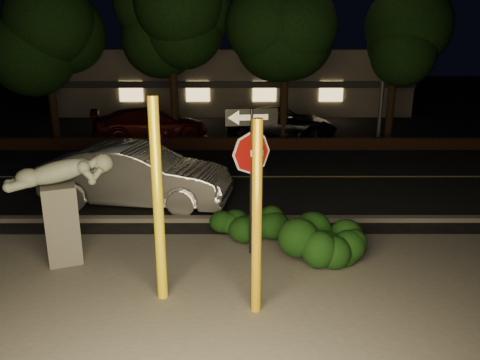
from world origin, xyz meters
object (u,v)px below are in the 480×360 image
Objects in this scene: parked_car_darkred at (151,124)px; parked_car_dark at (281,123)px; streetlight at (384,13)px; signpost at (251,153)px; yellow_pole_left at (158,203)px; parked_car_red at (136,126)px; silver_sedan at (137,175)px; sculpture at (61,199)px; yellow_pole_right at (257,221)px.

parked_car_dark is at bearing -100.53° from parked_car_darkred.
signpost is at bearing -125.79° from streetlight.
parked_car_red is (-3.46, 14.17, -1.15)m from yellow_pole_left.
parked_car_dark is at bearing -17.76° from silver_sedan.
yellow_pole_left reaches higher than signpost.
signpost is 13.84m from streetlight.
parked_car_dark is (6.85, 0.47, 0.06)m from parked_car_red.
signpost is 13.06m from parked_car_darkred.
sculpture reaches higher than parked_car_red.
streetlight reaches higher than sculpture.
signpost is 1.40× the size of sculpture.
parked_car_darkred is at bearing 69.99° from sculpture.
parked_car_red is 6.87m from parked_car_dark.
silver_sedan is at bearing 171.81° from parked_car_darkred.
streetlight is 1.83× the size of silver_sedan.
streetlight reaches higher than yellow_pole_right.
parked_car_darkred is 1.01× the size of parked_car_dark.
parked_car_darkred is at bearing 17.22° from silver_sedan.
sculpture is 0.43× the size of parked_car_darkred.
yellow_pole_right is 0.63× the size of parked_car_darkred.
signpost is 13.02m from parked_car_dark.
silver_sedan is 9.29m from parked_car_red.
signpost is at bearing -176.46° from parked_car_darkred.
parked_car_red is (-1.98, 9.07, -0.18)m from silver_sedan.
streetlight is (9.90, 12.34, 4.26)m from sculpture.
streetlight reaches higher than silver_sedan.
yellow_pole_left is 5.39m from silver_sedan.
signpost is 3.99m from sculpture.
parked_car_dark reaches higher than parked_car_red.
parked_car_red is (-5.13, 14.62, -1.00)m from yellow_pole_right.
yellow_pole_left is 15.06m from parked_car_dark.
parked_car_dark is at bearing 160.00° from streetlight.
silver_sedan is at bearing -145.48° from streetlight.
parked_car_darkred is (0.73, -0.13, 0.10)m from parked_car_red.
streetlight is at bearing -107.33° from parked_car_darkred.
yellow_pole_right is at bearing 176.15° from parked_car_dark.
silver_sedan is 1.31× the size of parked_car_red.
signpost is at bearing -149.55° from parked_car_red.
parked_car_dark is (1.72, 15.08, -0.94)m from yellow_pole_right.
parked_car_red is (-5.10, 12.35, -1.59)m from signpost.
sculpture is 0.44× the size of silver_sedan.
yellow_pole_right reaches higher than sculpture.
yellow_pole_right is at bearing -98.62° from signpost.
sculpture reaches higher than silver_sedan.
parked_car_dark is at bearing 76.94° from yellow_pole_left.
yellow_pole_left is at bearing -55.59° from sculpture.
streetlight is at bearing -37.04° from silver_sedan.
yellow_pole_left is 1.61× the size of sculpture.
streetlight is 13.51m from silver_sedan.
signpost is 4.74m from silver_sedan.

